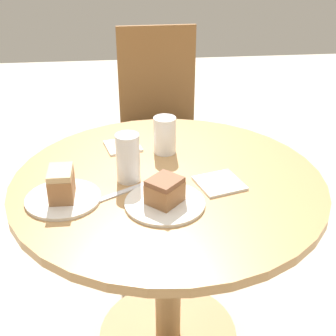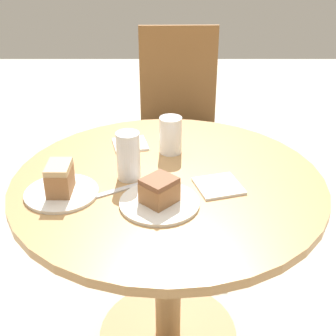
{
  "view_description": "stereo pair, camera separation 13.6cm",
  "coord_description": "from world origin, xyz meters",
  "px_view_note": "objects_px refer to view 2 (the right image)",
  "views": [
    {
      "loc": [
        -0.14,
        -1.29,
        1.46
      ],
      "look_at": [
        0.0,
        0.0,
        0.75
      ],
      "focal_mm": 50.0,
      "sensor_mm": 36.0,
      "label": 1
    },
    {
      "loc": [
        0.0,
        -1.3,
        1.46
      ],
      "look_at": [
        0.0,
        0.0,
        0.75
      ],
      "focal_mm": 50.0,
      "sensor_mm": 36.0,
      "label": 2
    }
  ],
  "objects_px": {
    "chair": "(179,127)",
    "cake_slice_far": "(60,178)",
    "cake_slice_near": "(159,190)",
    "glass_water": "(129,159)",
    "plate_far": "(62,193)",
    "glass_lemonade": "(171,137)",
    "plate_near": "(159,203)"
  },
  "relations": [
    {
      "from": "chair",
      "to": "cake_slice_far",
      "type": "xyz_separation_m",
      "value": [
        -0.38,
        -1.02,
        0.28
      ]
    },
    {
      "from": "cake_slice_near",
      "to": "glass_water",
      "type": "height_order",
      "value": "glass_water"
    },
    {
      "from": "plate_far",
      "to": "glass_lemonade",
      "type": "relative_size",
      "value": 1.7
    },
    {
      "from": "chair",
      "to": "cake_slice_far",
      "type": "height_order",
      "value": "chair"
    },
    {
      "from": "cake_slice_far",
      "to": "glass_water",
      "type": "xyz_separation_m",
      "value": [
        0.2,
        0.1,
        0.01
      ]
    },
    {
      "from": "chair",
      "to": "glass_lemonade",
      "type": "xyz_separation_m",
      "value": [
        -0.05,
        -0.73,
        0.28
      ]
    },
    {
      "from": "glass_water",
      "to": "glass_lemonade",
      "type": "bearing_deg",
      "value": 54.28
    },
    {
      "from": "glass_water",
      "to": "cake_slice_near",
      "type": "bearing_deg",
      "value": -57.54
    },
    {
      "from": "cake_slice_far",
      "to": "plate_near",
      "type": "bearing_deg",
      "value": -10.51
    },
    {
      "from": "cake_slice_far",
      "to": "glass_water",
      "type": "distance_m",
      "value": 0.22
    },
    {
      "from": "plate_far",
      "to": "cake_slice_near",
      "type": "xyz_separation_m",
      "value": [
        0.3,
        -0.06,
        0.04
      ]
    },
    {
      "from": "cake_slice_near",
      "to": "cake_slice_far",
      "type": "xyz_separation_m",
      "value": [
        -0.3,
        0.06,
        0.01
      ]
    },
    {
      "from": "plate_near",
      "to": "glass_lemonade",
      "type": "xyz_separation_m",
      "value": [
        0.03,
        0.34,
        0.05
      ]
    },
    {
      "from": "chair",
      "to": "cake_slice_near",
      "type": "distance_m",
      "value": 1.11
    },
    {
      "from": "chair",
      "to": "glass_lemonade",
      "type": "height_order",
      "value": "chair"
    },
    {
      "from": "cake_slice_near",
      "to": "glass_water",
      "type": "bearing_deg",
      "value": 122.46
    },
    {
      "from": "glass_lemonade",
      "to": "chair",
      "type": "bearing_deg",
      "value": 86.31
    },
    {
      "from": "plate_far",
      "to": "glass_lemonade",
      "type": "height_order",
      "value": "glass_lemonade"
    },
    {
      "from": "plate_near",
      "to": "plate_far",
      "type": "height_order",
      "value": "same"
    },
    {
      "from": "cake_slice_near",
      "to": "glass_lemonade",
      "type": "distance_m",
      "value": 0.34
    },
    {
      "from": "plate_near",
      "to": "plate_far",
      "type": "distance_m",
      "value": 0.3
    },
    {
      "from": "cake_slice_near",
      "to": "glass_lemonade",
      "type": "relative_size",
      "value": 0.95
    },
    {
      "from": "plate_far",
      "to": "cake_slice_far",
      "type": "height_order",
      "value": "cake_slice_far"
    },
    {
      "from": "glass_lemonade",
      "to": "cake_slice_near",
      "type": "bearing_deg",
      "value": -95.68
    },
    {
      "from": "cake_slice_far",
      "to": "glass_lemonade",
      "type": "relative_size",
      "value": 0.76
    },
    {
      "from": "plate_far",
      "to": "glass_lemonade",
      "type": "distance_m",
      "value": 0.44
    },
    {
      "from": "chair",
      "to": "cake_slice_far",
      "type": "relative_size",
      "value": 9.83
    },
    {
      "from": "cake_slice_near",
      "to": "glass_water",
      "type": "relative_size",
      "value": 0.79
    },
    {
      "from": "cake_slice_near",
      "to": "cake_slice_far",
      "type": "height_order",
      "value": "cake_slice_far"
    },
    {
      "from": "chair",
      "to": "cake_slice_far",
      "type": "bearing_deg",
      "value": -111.58
    },
    {
      "from": "glass_water",
      "to": "cake_slice_far",
      "type": "bearing_deg",
      "value": -152.83
    },
    {
      "from": "chair",
      "to": "glass_water",
      "type": "xyz_separation_m",
      "value": [
        -0.18,
        -0.91,
        0.29
      ]
    }
  ]
}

